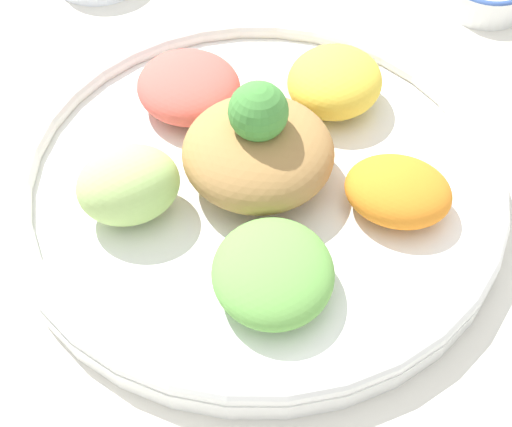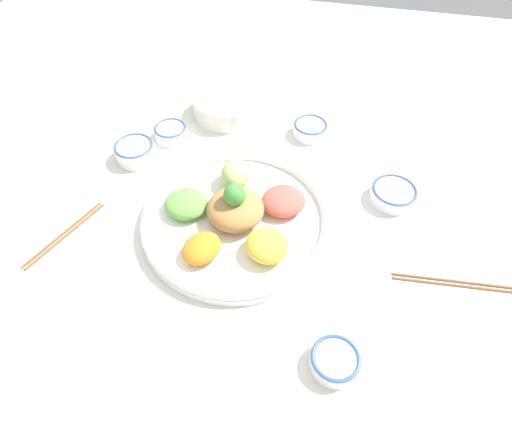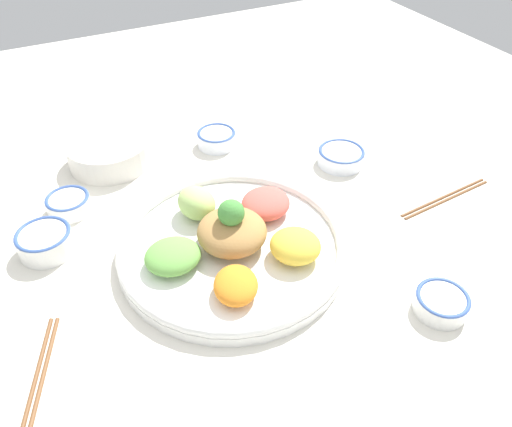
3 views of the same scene
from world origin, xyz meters
name	(u,v)px [view 1 (image 1 of 3)]	position (x,y,z in m)	size (l,w,h in m)	color
ground_plane	(259,202)	(0.00, 0.00, 0.00)	(2.40, 2.40, 0.00)	silver
salad_platter	(262,170)	(0.00, 0.01, 0.03)	(0.42, 0.42, 0.12)	white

